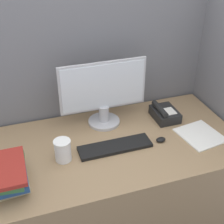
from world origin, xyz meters
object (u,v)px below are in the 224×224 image
at_px(mouse, 161,140).
at_px(desk_telephone, 164,114).
at_px(monitor, 103,94).
at_px(book_stack, 5,175).
at_px(coffee_cup, 63,150).
at_px(keyboard, 116,146).

bearing_deg(mouse, desk_telephone, 59.23).
bearing_deg(monitor, book_stack, -148.50).
distance_m(coffee_cup, desk_telephone, 0.75).
bearing_deg(coffee_cup, keyboard, 1.00).
height_order(mouse, book_stack, book_stack).
xyz_separation_m(monitor, desk_telephone, (0.40, -0.08, -0.17)).
distance_m(monitor, keyboard, 0.34).
relative_size(coffee_cup, desk_telephone, 0.66).
bearing_deg(monitor, mouse, -48.99).
relative_size(book_stack, desk_telephone, 1.52).
bearing_deg(coffee_cup, desk_telephone, 15.71).
bearing_deg(book_stack, keyboard, 10.04).
xyz_separation_m(keyboard, desk_telephone, (0.41, 0.20, 0.03)).
height_order(keyboard, book_stack, book_stack).
height_order(monitor, desk_telephone, monitor).
xyz_separation_m(keyboard, mouse, (0.28, -0.03, 0.00)).
height_order(monitor, book_stack, monitor).
relative_size(keyboard, book_stack, 1.45).
relative_size(coffee_cup, book_stack, 0.43).
bearing_deg(mouse, keyboard, 174.39).
distance_m(book_stack, desk_telephone, 1.08).
height_order(keyboard, coffee_cup, coffee_cup).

